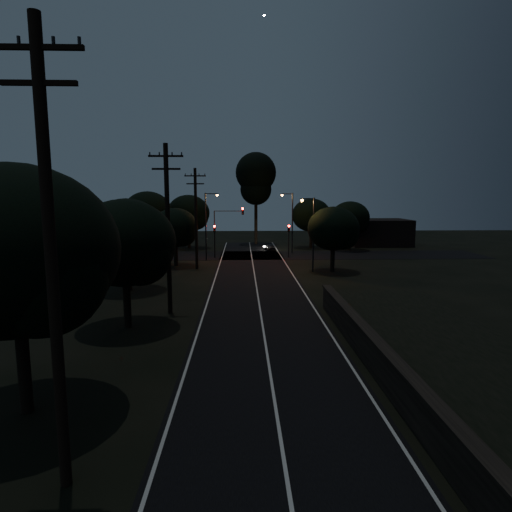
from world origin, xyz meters
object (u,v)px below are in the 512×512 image
streetlight_a (207,222)px  car (270,248)px  utility_pole_near (51,256)px  streetlight_b (291,219)px  signal_left (215,235)px  utility_pole_mid (168,227)px  utility_pole_far (196,217)px  signal_right (289,235)px  streetlight_c (312,229)px  signal_mast (228,223)px  tall_pine (256,178)px

streetlight_a → car: bearing=44.4°
utility_pole_near → streetlight_b: 47.40m
signal_left → car: (7.29, 5.84, -2.32)m
utility_pole_mid → signal_left: (1.40, 24.99, -2.90)m
car → utility_pole_far: bearing=52.3°
utility_pole_mid → utility_pole_far: (0.00, 17.00, -0.25)m
signal_right → streetlight_c: bearing=-83.0°
signal_mast → streetlight_a: (-2.39, -1.99, 0.30)m
streetlight_a → streetlight_c: bearing=-35.7°
streetlight_b → streetlight_c: bearing=-87.9°
streetlight_a → tall_pine: bearing=69.6°
streetlight_b → streetlight_c: (0.52, -14.00, -0.29)m
utility_pole_mid → signal_right: size_ratio=2.68×
signal_left → streetlight_b: streetlight_b is taller
utility_pole_near → utility_pole_mid: size_ratio=1.09×
streetlight_a → streetlight_c: streetlight_a is taller
tall_pine → streetlight_b: bearing=-68.6°
utility_pole_far → car: 17.07m
utility_pole_far → streetlight_a: size_ratio=1.31×
car → signal_right: bearing=102.6°
streetlight_b → car: (-2.62, 1.83, -4.12)m
utility_pole_mid → streetlight_b: (11.31, 29.00, -1.10)m
utility_pole_near → signal_mast: 42.15m
utility_pole_far → signal_left: bearing=80.1°
utility_pole_far → streetlight_c: 12.05m
tall_pine → streetlight_b: size_ratio=1.80×
streetlight_b → signal_mast: bearing=-154.0°
streetlight_c → streetlight_b: bearing=92.1°
streetlight_b → streetlight_c: streetlight_b is taller
streetlight_b → car: 5.21m
signal_left → streetlight_c: 14.52m
signal_left → streetlight_a: streetlight_a is taller
signal_left → streetlight_c: streetlight_c is taller
utility_pole_near → signal_left: utility_pole_near is taller
utility_pole_near → utility_pole_far: bearing=90.0°
signal_left → streetlight_c: bearing=-43.8°
signal_mast → car: signal_mast is taller
signal_right → streetlight_a: streetlight_a is taller
utility_pole_near → utility_pole_mid: (0.00, 17.00, -0.51)m
utility_pole_near → car: (8.69, 47.83, -5.72)m
utility_pole_far → tall_pine: (7.00, 23.00, 4.87)m
utility_pole_mid → signal_mast: size_ratio=1.76×
streetlight_a → utility_pole_mid: bearing=-91.7°
tall_pine → signal_left: size_ratio=3.50×
tall_pine → signal_left: (-5.60, -15.01, -7.51)m
tall_pine → signal_left: 17.70m
signal_mast → signal_left: bearing=-179.9°
signal_mast → streetlight_a: streetlight_a is taller
tall_pine → signal_mast: tall_pine is taller
signal_left → car: 9.63m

